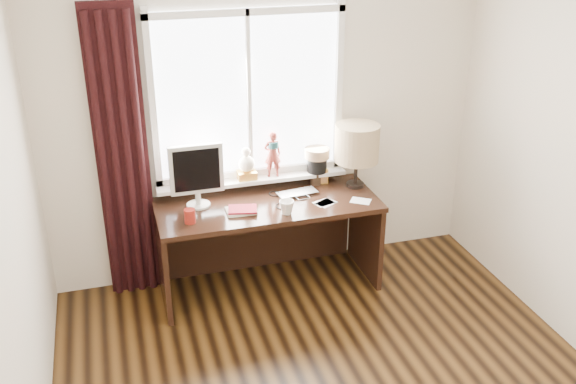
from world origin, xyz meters
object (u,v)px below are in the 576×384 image
object	(u,v)px
desk	(265,225)
red_cup	(190,216)
mug	(287,207)
table_lamp	(357,144)
laptop	(297,193)
monitor	(196,172)

from	to	relation	value
desk	red_cup	bearing A→B (deg)	-157.04
mug	table_lamp	size ratio (longest dim) A/B	0.22
laptop	monitor	distance (m)	0.82
desk	monitor	xyz separation A→B (m)	(-0.52, -0.00, 0.52)
table_lamp	red_cup	bearing A→B (deg)	-169.15
mug	red_cup	xyz separation A→B (m)	(-0.70, 0.06, -0.00)
table_lamp	mug	bearing A→B (deg)	-154.52
laptop	red_cup	distance (m)	0.91
desk	laptop	bearing A→B (deg)	-4.72
table_lamp	laptop	bearing A→B (deg)	-177.34
red_cup	table_lamp	world-z (taller)	table_lamp
red_cup	table_lamp	xyz separation A→B (m)	(1.38, 0.26, 0.31)
mug	table_lamp	xyz separation A→B (m)	(0.67, 0.32, 0.31)
desk	monitor	world-z (taller)	monitor
laptop	monitor	bearing A→B (deg)	171.06
mug	monitor	size ratio (longest dim) A/B	0.23
laptop	table_lamp	distance (m)	0.61
laptop	mug	world-z (taller)	mug
table_lamp	monitor	bearing A→B (deg)	-179.82
laptop	mug	size ratio (longest dim) A/B	2.84
monitor	table_lamp	size ratio (longest dim) A/B	0.94
laptop	table_lamp	bearing A→B (deg)	-4.87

